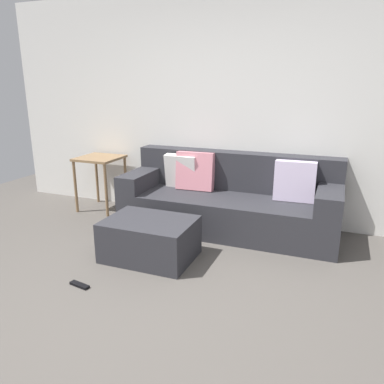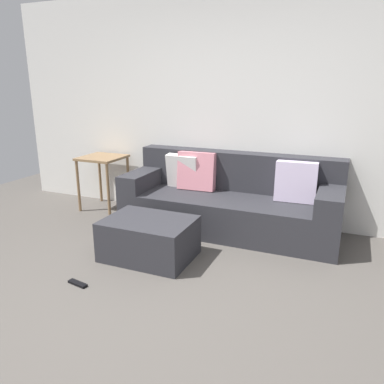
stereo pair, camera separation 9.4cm
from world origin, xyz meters
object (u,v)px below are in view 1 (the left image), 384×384
at_px(ottoman, 150,239).
at_px(couch_sectional, 229,200).
at_px(side_table, 100,166).
at_px(remote_near_ottoman, 80,285).

bearing_deg(ottoman, couch_sectional, 64.78).
height_order(side_table, remote_near_ottoman, side_table).
relative_size(ottoman, remote_near_ottoman, 4.40).
bearing_deg(couch_sectional, ottoman, -115.22).
bearing_deg(remote_near_ottoman, couch_sectional, 75.77).
xyz_separation_m(couch_sectional, side_table, (-1.76, 0.05, 0.25)).
bearing_deg(side_table, remote_near_ottoman, -61.06).
xyz_separation_m(couch_sectional, ottoman, (-0.49, -1.03, -0.14)).
xyz_separation_m(side_table, remote_near_ottoman, (0.98, -1.78, -0.57)).
height_order(ottoman, remote_near_ottoman, ottoman).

